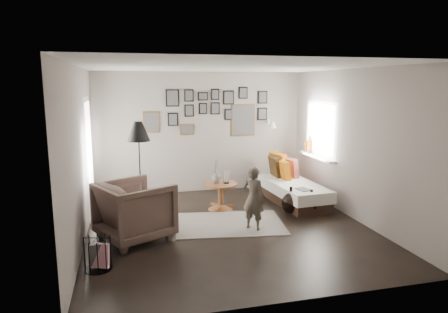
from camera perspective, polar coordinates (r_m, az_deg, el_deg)
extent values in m
plane|color=black|center=(6.72, 0.62, -10.04)|extent=(4.80, 4.80, 0.00)
plane|color=gray|center=(8.71, -3.34, 3.44)|extent=(4.50, 0.00, 4.50)
plane|color=gray|center=(4.15, 9.03, -4.22)|extent=(4.50, 0.00, 4.50)
plane|color=gray|center=(6.22, -19.85, 0.11)|extent=(0.00, 4.80, 4.80)
plane|color=gray|center=(7.28, 18.06, 1.61)|extent=(0.00, 4.80, 4.80)
plane|color=white|center=(6.31, 0.67, 12.71)|extent=(4.80, 4.80, 0.00)
plane|color=white|center=(7.44, -18.72, -0.20)|extent=(0.00, 2.14, 2.14)
plane|color=white|center=(7.44, -18.72, -0.20)|extent=(0.00, 1.88, 1.88)
plane|color=white|center=(7.44, -18.72, -0.20)|extent=(0.00, 1.93, 1.93)
plane|color=white|center=(8.28, 13.66, 3.87)|extent=(0.00, 1.30, 1.30)
plane|color=white|center=(8.28, 13.66, 3.87)|extent=(0.00, 1.14, 1.14)
cube|color=white|center=(8.34, 13.13, -0.03)|extent=(0.15, 1.32, 0.04)
cylinder|color=#8C4C14|center=(8.62, 12.12, 1.42)|extent=(0.10, 0.10, 0.28)
cylinder|color=#8C4C14|center=(8.78, 11.63, 1.39)|extent=(0.08, 0.08, 0.22)
cube|color=brown|center=(8.53, -10.31, 4.85)|extent=(0.35, 0.03, 0.45)
cube|color=black|center=(8.52, -10.30, 4.84)|extent=(0.30, 0.01, 0.40)
cube|color=black|center=(8.54, -7.37, 8.29)|extent=(0.28, 0.03, 0.36)
cube|color=black|center=(8.53, -7.36, 8.29)|extent=(0.23, 0.01, 0.31)
cube|color=black|center=(8.57, -7.30, 5.29)|extent=(0.22, 0.03, 0.28)
cube|color=black|center=(8.55, -7.29, 5.28)|extent=(0.17, 0.01, 0.23)
cube|color=black|center=(8.59, -5.03, 8.68)|extent=(0.20, 0.03, 0.26)
cube|color=black|center=(8.57, -5.02, 8.68)|extent=(0.15, 0.01, 0.21)
cube|color=black|center=(8.60, -5.00, 6.55)|extent=(0.20, 0.03, 0.26)
cube|color=black|center=(8.59, -4.98, 6.54)|extent=(0.15, 0.01, 0.21)
cube|color=black|center=(8.64, -3.05, 8.58)|extent=(0.22, 0.03, 0.18)
cube|color=black|center=(8.62, -3.02, 8.58)|extent=(0.17, 0.01, 0.13)
cube|color=black|center=(8.65, -3.03, 6.86)|extent=(0.18, 0.03, 0.24)
cube|color=black|center=(8.64, -3.01, 6.85)|extent=(0.13, 0.01, 0.19)
cube|color=black|center=(8.70, -1.28, 8.87)|extent=(0.18, 0.03, 0.24)
cube|color=black|center=(8.68, -1.25, 8.87)|extent=(0.13, 0.01, 0.19)
cube|color=black|center=(8.71, -1.27, 6.89)|extent=(0.20, 0.03, 0.26)
cube|color=black|center=(8.69, -1.25, 6.89)|extent=(0.15, 0.01, 0.21)
cube|color=black|center=(8.77, 0.65, 8.42)|extent=(0.24, 0.03, 0.30)
cube|color=black|center=(8.75, 0.68, 8.42)|extent=(0.19, 0.01, 0.25)
cube|color=black|center=(8.79, 0.65, 6.01)|extent=(0.18, 0.03, 0.24)
cube|color=black|center=(8.77, 0.68, 6.00)|extent=(0.13, 0.01, 0.19)
cube|color=brown|center=(8.89, 2.72, 5.21)|extent=(0.55, 0.03, 0.70)
cube|color=black|center=(8.87, 2.75, 5.20)|extent=(0.50, 0.01, 0.65)
cube|color=black|center=(8.86, 2.75, 9.08)|extent=(0.20, 0.03, 0.26)
cube|color=black|center=(8.84, 2.78, 9.08)|extent=(0.15, 0.01, 0.21)
cube|color=black|center=(9.00, 5.52, 8.42)|extent=(0.22, 0.03, 0.28)
cube|color=black|center=(8.98, 5.56, 8.42)|extent=(0.17, 0.01, 0.23)
cube|color=black|center=(9.02, 5.48, 6.07)|extent=(0.22, 0.03, 0.28)
cube|color=black|center=(9.00, 5.52, 6.06)|extent=(0.17, 0.01, 0.23)
cube|color=brown|center=(8.63, -5.29, 3.89)|extent=(0.30, 0.03, 0.24)
cube|color=black|center=(8.61, -5.27, 3.88)|extent=(0.25, 0.01, 0.19)
cube|color=white|center=(9.07, 6.39, 4.94)|extent=(0.06, 0.04, 0.10)
cylinder|color=white|center=(8.95, 6.66, 4.99)|extent=(0.02, 0.24, 0.02)
cone|color=white|center=(8.84, 6.95, 4.53)|extent=(0.18, 0.18, 0.14)
cube|color=beige|center=(6.86, 0.81, -9.54)|extent=(1.96, 1.50, 0.01)
cone|color=brown|center=(7.62, -0.49, -7.20)|extent=(0.48, 0.48, 0.09)
cylinder|color=brown|center=(7.56, -0.49, -5.68)|extent=(0.10, 0.10, 0.37)
cylinder|color=brown|center=(7.50, -0.49, -3.99)|extent=(0.64, 0.64, 0.04)
ellipsoid|color=black|center=(7.47, -1.13, -3.10)|extent=(0.18, 0.18, 0.20)
cylinder|color=black|center=(7.44, -1.13, -2.21)|extent=(0.05, 0.05, 0.04)
cylinder|color=black|center=(7.52, 0.32, -3.74)|extent=(0.11, 0.11, 0.02)
cube|color=black|center=(8.13, 9.87, -5.82)|extent=(0.86, 1.79, 0.20)
cube|color=white|center=(8.08, 9.92, -4.45)|extent=(0.92, 1.85, 0.22)
cube|color=#B9590A|center=(8.65, 8.19, -1.12)|extent=(0.32, 0.55, 0.51)
cube|color=#31210F|center=(8.52, 7.62, -1.46)|extent=(0.22, 0.47, 0.46)
cube|color=maroon|center=(8.48, 9.48, -1.63)|extent=(0.35, 0.48, 0.44)
cube|color=#B9590A|center=(8.30, 8.66, -1.94)|extent=(0.20, 0.42, 0.42)
cube|color=black|center=(7.54, 11.28, -4.61)|extent=(0.26, 0.32, 0.01)
imported|color=brown|center=(6.23, -12.63, -7.54)|extent=(1.32, 1.31, 0.90)
cube|color=silver|center=(6.27, -12.38, -7.14)|extent=(0.55, 0.55, 0.18)
cylinder|color=black|center=(7.40, -11.68, -8.20)|extent=(0.26, 0.26, 0.03)
cylinder|color=black|center=(7.20, -11.89, -2.60)|extent=(0.02, 0.02, 1.51)
cone|color=black|center=(7.07, -12.12, 3.53)|extent=(0.40, 0.40, 0.34)
cube|color=black|center=(5.47, -17.59, -13.27)|extent=(0.24, 0.12, 0.32)
cube|color=silver|center=(5.45, -17.26, -13.35)|extent=(0.24, 0.17, 0.32)
ellipsoid|color=black|center=(7.44, 9.49, -6.60)|extent=(0.33, 0.33, 0.38)
cylinder|color=black|center=(7.37, 9.55, -4.75)|extent=(0.05, 0.05, 0.12)
ellipsoid|color=black|center=(7.49, 12.33, -6.77)|extent=(0.29, 0.29, 0.34)
cylinder|color=black|center=(7.43, 12.40, -5.10)|extent=(0.05, 0.05, 0.12)
imported|color=#544C42|center=(6.47, 4.24, -5.98)|extent=(0.45, 0.45, 1.05)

